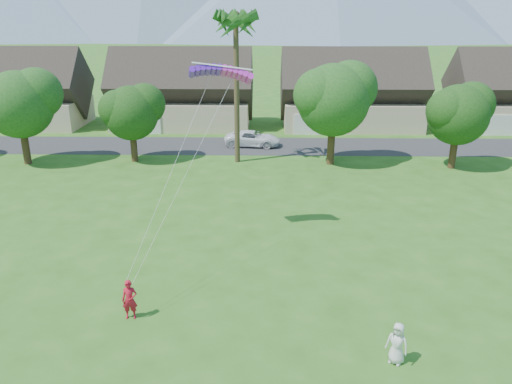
{
  "coord_description": "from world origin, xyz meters",
  "views": [
    {
      "loc": [
        0.49,
        -13.33,
        12.14
      ],
      "look_at": [
        0.0,
        10.0,
        3.8
      ],
      "focal_mm": 35.0,
      "sensor_mm": 36.0,
      "label": 1
    }
  ],
  "objects_px": {
    "watcher": "(397,343)",
    "parked_car": "(252,139)",
    "kite_flyer": "(130,300)",
    "parafoil_kite": "(221,70)"
  },
  "relations": [
    {
      "from": "watcher",
      "to": "kite_flyer",
      "type": "bearing_deg",
      "value": -161.23
    },
    {
      "from": "parked_car",
      "to": "parafoil_kite",
      "type": "relative_size",
      "value": 1.56
    },
    {
      "from": "kite_flyer",
      "to": "parafoil_kite",
      "type": "distance_m",
      "value": 12.62
    },
    {
      "from": "watcher",
      "to": "parked_car",
      "type": "distance_m",
      "value": 32.57
    },
    {
      "from": "watcher",
      "to": "parafoil_kite",
      "type": "relative_size",
      "value": 0.48
    },
    {
      "from": "parked_car",
      "to": "kite_flyer",
      "type": "bearing_deg",
      "value": 177.86
    },
    {
      "from": "watcher",
      "to": "parafoil_kite",
      "type": "distance_m",
      "value": 15.97
    },
    {
      "from": "watcher",
      "to": "parafoil_kite",
      "type": "xyz_separation_m",
      "value": [
        -7.21,
        11.4,
        8.53
      ]
    },
    {
      "from": "kite_flyer",
      "to": "parked_car",
      "type": "height_order",
      "value": "kite_flyer"
    },
    {
      "from": "kite_flyer",
      "to": "parked_car",
      "type": "distance_m",
      "value": 29.65
    }
  ]
}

